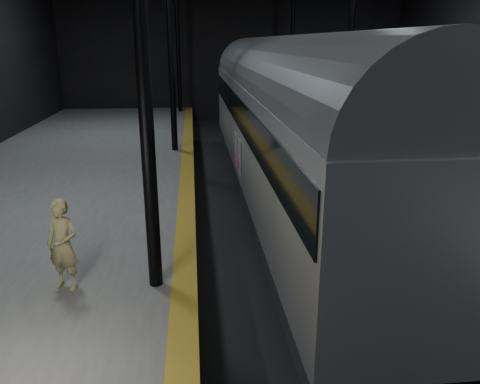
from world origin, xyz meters
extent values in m
plane|color=black|center=(0.00, 0.00, 0.00)|extent=(44.00, 44.00, 0.00)
cube|color=#525250|center=(-7.50, 0.00, 0.50)|extent=(9.00, 43.80, 1.00)
cube|color=olive|center=(-3.25, 0.00, 1.00)|extent=(0.50, 43.80, 0.01)
cube|color=#3F3328|center=(-0.72, 0.00, 0.17)|extent=(0.08, 43.00, 0.14)
cube|color=#3F3328|center=(0.72, 0.00, 0.17)|extent=(0.08, 43.00, 0.14)
cube|color=black|center=(0.00, 0.00, 0.06)|extent=(2.40, 42.00, 0.12)
cylinder|color=black|center=(-3.80, -4.00, 6.00)|extent=(0.26, 0.26, 10.00)
cylinder|color=black|center=(-3.80, 8.00, 6.00)|extent=(0.26, 0.26, 10.00)
cylinder|color=black|center=(3.80, 8.00, 6.00)|extent=(0.26, 0.26, 10.00)
cylinder|color=black|center=(-3.80, 20.00, 6.00)|extent=(0.26, 0.26, 10.00)
cylinder|color=black|center=(3.80, 20.00, 6.00)|extent=(0.26, 0.26, 10.00)
cube|color=#A0A3A8|center=(0.00, 3.09, 2.67)|extent=(3.03, 20.91, 3.14)
cube|color=black|center=(0.00, 3.09, 0.70)|extent=(2.77, 20.49, 0.89)
cube|color=black|center=(0.00, 3.09, 3.40)|extent=(3.09, 20.59, 0.94)
cylinder|color=slate|center=(0.00, 3.09, 4.23)|extent=(2.97, 20.70, 2.97)
cube|color=black|center=(0.00, -4.23, 0.31)|extent=(1.88, 2.30, 0.37)
cube|color=black|center=(0.00, 10.41, 0.31)|extent=(1.88, 2.30, 0.37)
cube|color=silver|center=(-1.55, 2.04, 2.04)|extent=(0.04, 0.78, 1.10)
cube|color=silver|center=(-1.55, 3.30, 2.04)|extent=(0.04, 0.78, 1.10)
cylinder|color=#B81632|center=(-1.57, 2.23, 1.78)|extent=(0.03, 0.27, 0.27)
cylinder|color=#B81632|center=(-1.57, 3.49, 1.78)|extent=(0.03, 0.27, 0.27)
imported|color=#9C915F|center=(-5.49, -3.97, 1.89)|extent=(0.77, 0.65, 1.79)
camera|label=1|loc=(-2.99, -12.31, 5.53)|focal=35.00mm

